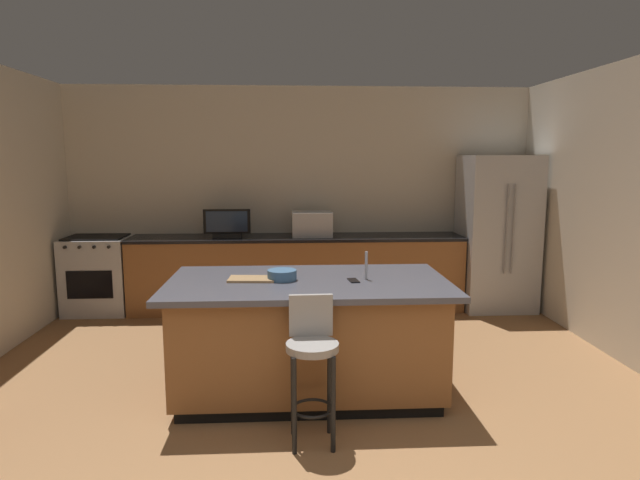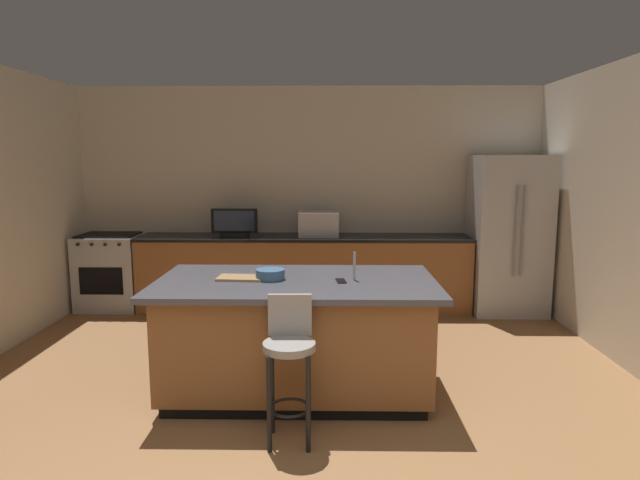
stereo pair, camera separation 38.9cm
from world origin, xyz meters
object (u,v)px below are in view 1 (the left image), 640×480
range_oven (98,275)px  bar_stool_center (312,357)px  microwave (312,224)px  kitchen_island (308,336)px  tv_monitor (227,225)px  cell_phone (353,280)px  cutting_board (252,279)px  refrigerator (497,233)px  fruit_bowl (282,275)px

range_oven → bar_stool_center: (2.44, -3.16, 0.11)m
microwave → bar_stool_center: microwave is taller
microwave → kitchen_island: bearing=-93.1°
tv_monitor → cell_phone: tv_monitor is taller
cutting_board → refrigerator: bearing=39.5°
cutting_board → fruit_bowl: bearing=-2.1°
refrigerator → cutting_board: (-2.83, -2.33, -0.02)m
bar_stool_center → cell_phone: bearing=61.8°
range_oven → microwave: (2.57, 0.00, 0.60)m
refrigerator → cutting_board: refrigerator is taller
cell_phone → kitchen_island: bearing=164.7°
tv_monitor → bar_stool_center: (0.89, -3.11, -0.49)m
kitchen_island → refrigerator: 3.40m
fruit_bowl → tv_monitor: bearing=106.2°
refrigerator → kitchen_island: bearing=-135.5°
range_oven → bar_stool_center: size_ratio=0.97×
fruit_bowl → range_oven: bearing=133.0°
kitchen_island → tv_monitor: tv_monitor is taller
kitchen_island → bar_stool_center: 0.74m
range_oven → cutting_board: (2.01, -2.40, 0.46)m
kitchen_island → refrigerator: refrigerator is taller
kitchen_island → cutting_board: 0.63m
refrigerator → fruit_bowl: size_ratio=8.37×
bar_stool_center → fruit_bowl: 0.87m
refrigerator → bar_stool_center: bearing=-127.8°
refrigerator → fruit_bowl: refrigerator is taller
bar_stool_center → cell_phone: (0.35, 0.69, 0.35)m
tv_monitor → cutting_board: 2.39m
cell_phone → bar_stool_center: bearing=-123.7°
refrigerator → fruit_bowl: 3.50m
range_oven → fruit_bowl: size_ratio=4.13×
bar_stool_center → cutting_board: 0.94m
kitchen_island → microwave: bearing=86.9°
range_oven → refrigerator: bearing=-0.8°
cutting_board → microwave: bearing=76.8°
refrigerator → cell_phone: size_ratio=12.56×
kitchen_island → microwave: 2.50m
kitchen_island → range_oven: range_oven is taller
range_oven → fruit_bowl: 3.33m
tv_monitor → bar_stool_center: bearing=-74.1°
refrigerator → cell_phone: bearing=-130.4°
refrigerator → microwave: (-2.27, 0.07, 0.12)m
microwave → fruit_bowl: (-0.33, -2.41, -0.10)m
microwave → bar_stool_center: (-0.13, -3.16, -0.48)m
range_oven → cutting_board: bearing=-50.0°
kitchen_island → range_oven: (-2.44, 2.42, -0.01)m
kitchen_island → refrigerator: (2.40, 2.36, 0.47)m
kitchen_island → microwave: microwave is taller
bar_stool_center → fruit_bowl: size_ratio=4.27×
cutting_board → tv_monitor: bearing=100.9°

